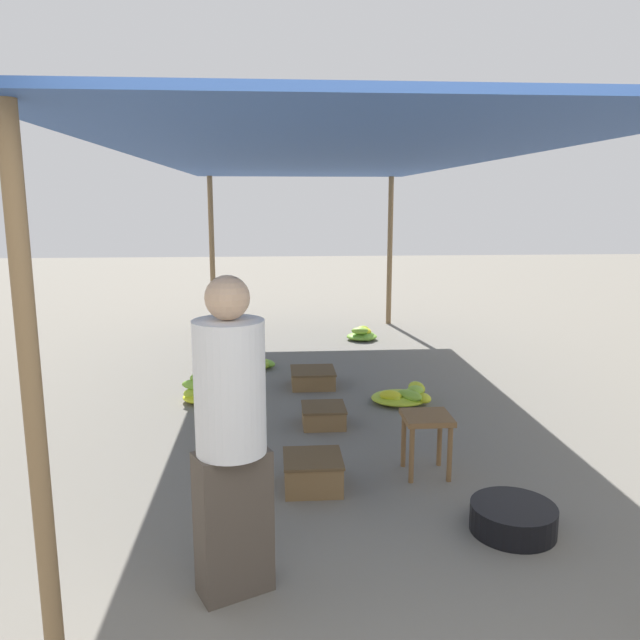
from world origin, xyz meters
The scene contains 14 objects.
canopy_post_front_left centered at (-1.39, 0.30, 1.16)m, with size 0.08×0.08×2.32m, color olive.
canopy_post_back_left centered at (-1.39, 7.65, 1.16)m, with size 0.08×0.08×2.32m, color olive.
canopy_post_back_right centered at (1.39, 7.65, 1.16)m, with size 0.08×0.08×2.32m, color olive.
canopy_tarp centered at (0.00, 3.97, 2.34)m, with size 3.18×7.75×0.04m, color #33569E.
vendor_foreground centered at (-0.66, 0.78, 0.84)m, with size 0.46×0.46×1.62m.
stool centered at (0.64, 2.07, 0.36)m, with size 0.34×0.34×0.45m.
basin_black centered at (0.97, 1.24, 0.08)m, with size 0.51×0.51×0.17m.
banana_pile_left_0 centered at (-1.12, 3.86, 0.13)m, with size 0.51×0.41×0.32m.
banana_pile_left_1 centered at (-0.70, 5.05, 0.09)m, with size 0.54×0.41×0.32m.
banana_pile_right_0 centered at (0.81, 3.66, 0.07)m, with size 0.58×0.49×0.18m.
banana_pile_right_1 centered at (0.81, 6.47, 0.08)m, with size 0.44×0.41×0.20m.
crate_near centered at (-0.02, 3.12, 0.09)m, with size 0.38×0.38×0.18m.
crate_mid centered at (-0.04, 4.31, 0.09)m, with size 0.47×0.47×0.18m.
crate_far centered at (-0.19, 1.90, 0.11)m, with size 0.40×0.40×0.23m.
Camera 1 is at (-0.44, -2.11, 1.96)m, focal length 35.00 mm.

